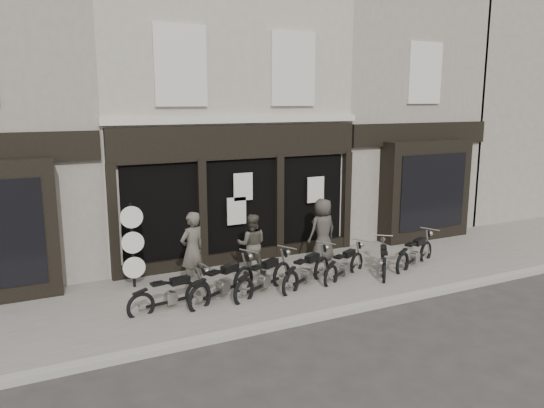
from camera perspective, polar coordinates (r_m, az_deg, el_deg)
name	(u,v)px	position (r m, az deg, el deg)	size (l,w,h in m)	color
ground_plane	(292,299)	(12.54, 2.18, -10.20)	(90.00, 90.00, 0.00)	#2D2B28
pavement	(275,285)	(13.26, 0.29, -8.70)	(30.00, 4.20, 0.12)	#66615A
kerb	(320,316)	(11.51, 5.24, -11.88)	(30.00, 0.25, 0.13)	gray
central_building	(203,116)	(17.14, -7.46, 9.41)	(7.30, 6.22, 8.34)	#ACA594
neighbour_right	(367,115)	(20.11, 10.18, 9.45)	(5.60, 6.73, 8.34)	gray
filler_right	(517,111)	(25.88, 24.86, 9.06)	(11.00, 6.00, 8.20)	gray
motorcycle_0	(171,297)	(11.83, -10.78, -9.78)	(1.96, 0.60, 0.94)	black
motorcycle_1	(223,286)	(12.22, -5.26, -8.75)	(2.00, 1.23, 1.04)	black
motorcycle_2	(264,280)	(12.55, -0.84, -8.20)	(1.97, 1.22, 1.02)	black
motorcycle_3	(307,274)	(13.06, 3.80, -7.48)	(1.91, 1.22, 1.00)	black
motorcycle_4	(345,268)	(13.70, 7.82, -6.78)	(1.79, 1.11, 0.93)	black
motorcycle_5	(383,263)	(14.28, 11.88, -6.21)	(1.34, 1.64, 0.92)	black
motorcycle_6	(415,256)	(15.01, 15.13, -5.38)	(1.95, 1.08, 1.00)	black
man_left	(192,250)	(12.78, -8.56, -4.93)	(0.68, 0.45, 1.86)	#4C473F
man_centre	(252,244)	(13.69, -2.20, -4.34)	(0.77, 0.60, 1.58)	#474339
man_right	(323,230)	(14.82, 5.46, -2.80)	(0.87, 0.56, 1.77)	#3B3631
advert_sign_post	(133,249)	(13.08, -14.73, -4.74)	(0.53, 0.34, 2.19)	black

